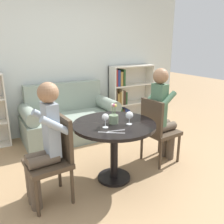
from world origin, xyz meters
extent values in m
plane|color=tan|center=(0.00, 0.00, 0.00)|extent=(16.00, 16.00, 0.00)
cube|color=silver|center=(0.00, 1.94, 1.35)|extent=(5.20, 0.05, 2.70)
cylinder|color=black|center=(0.00, 0.00, 0.70)|extent=(0.96, 0.96, 0.03)
cylinder|color=black|center=(0.00, 0.00, 0.36)|extent=(0.09, 0.09, 0.65)
cylinder|color=black|center=(0.00, 0.00, 0.01)|extent=(0.40, 0.40, 0.03)
cube|color=gray|center=(0.00, 1.47, 0.21)|extent=(1.59, 0.80, 0.42)
cube|color=gray|center=(0.00, 1.79, 0.67)|extent=(1.37, 0.16, 0.50)
cylinder|color=gray|center=(-0.68, 1.47, 0.53)|extent=(0.22, 0.72, 0.22)
cylinder|color=gray|center=(0.68, 1.47, 0.53)|extent=(0.22, 0.72, 0.22)
cube|color=silver|center=(-0.97, 1.76, 0.58)|extent=(0.02, 0.28, 1.16)
cube|color=silver|center=(1.42, 1.89, 0.58)|extent=(0.93, 0.02, 1.16)
cube|color=silver|center=(0.97, 1.76, 0.58)|extent=(0.02, 0.28, 1.16)
cube|color=silver|center=(1.87, 1.76, 0.58)|extent=(0.02, 0.28, 1.16)
cube|color=silver|center=(1.42, 1.76, 0.01)|extent=(0.88, 0.28, 0.02)
cube|color=silver|center=(1.42, 1.76, 0.39)|extent=(0.88, 0.28, 0.02)
cube|color=silver|center=(1.42, 1.76, 0.77)|extent=(0.88, 0.28, 0.02)
cube|color=silver|center=(1.42, 1.76, 1.14)|extent=(0.88, 0.28, 0.02)
cube|color=olive|center=(1.02, 1.75, 0.15)|extent=(0.05, 0.23, 0.26)
cube|color=olive|center=(1.07, 1.75, 0.17)|extent=(0.03, 0.23, 0.29)
cube|color=#234723|center=(1.12, 1.75, 0.18)|extent=(0.04, 0.23, 0.32)
cube|color=#332319|center=(1.17, 1.75, 0.16)|extent=(0.05, 0.23, 0.28)
cube|color=navy|center=(1.23, 1.75, 0.16)|extent=(0.04, 0.23, 0.28)
cube|color=navy|center=(1.29, 1.75, 0.15)|extent=(0.05, 0.23, 0.26)
cube|color=#332319|center=(1.01, 1.75, 0.55)|extent=(0.03, 0.23, 0.29)
cube|color=olive|center=(1.05, 1.75, 0.52)|extent=(0.04, 0.23, 0.24)
cube|color=olive|center=(1.10, 1.75, 0.53)|extent=(0.03, 0.23, 0.26)
cube|color=tan|center=(1.13, 1.75, 0.55)|extent=(0.03, 0.23, 0.29)
cube|color=#332319|center=(1.18, 1.75, 0.54)|extent=(0.05, 0.23, 0.28)
cube|color=#234723|center=(1.23, 1.75, 0.52)|extent=(0.03, 0.23, 0.25)
cube|color=maroon|center=(1.01, 1.75, 0.94)|extent=(0.03, 0.23, 0.32)
cube|color=navy|center=(1.06, 1.75, 0.94)|extent=(0.05, 0.23, 0.32)
cube|color=olive|center=(1.12, 1.75, 0.92)|extent=(0.05, 0.23, 0.28)
cube|color=#234723|center=(1.18, 1.75, 0.94)|extent=(0.04, 0.23, 0.32)
cylinder|color=#473828|center=(-0.98, 0.14, 0.20)|extent=(0.04, 0.04, 0.40)
cylinder|color=#473828|center=(-0.96, -0.22, 0.20)|extent=(0.04, 0.04, 0.40)
cylinder|color=#473828|center=(-0.62, 0.16, 0.20)|extent=(0.04, 0.04, 0.40)
cylinder|color=#473828|center=(-0.60, -0.19, 0.20)|extent=(0.04, 0.04, 0.40)
cube|color=#473828|center=(-0.79, -0.03, 0.42)|extent=(0.45, 0.45, 0.05)
cube|color=#473828|center=(-0.60, -0.01, 0.68)|extent=(0.06, 0.38, 0.45)
cylinder|color=#473828|center=(0.99, -0.07, 0.20)|extent=(0.04, 0.04, 0.40)
cylinder|color=#473828|center=(0.95, 0.29, 0.20)|extent=(0.04, 0.04, 0.40)
cylinder|color=#473828|center=(0.63, -0.10, 0.20)|extent=(0.04, 0.04, 0.40)
cylinder|color=#473828|center=(0.60, 0.25, 0.20)|extent=(0.04, 0.04, 0.40)
cube|color=#473828|center=(0.79, 0.09, 0.42)|extent=(0.46, 0.46, 0.05)
cube|color=#473828|center=(0.60, 0.07, 0.68)|extent=(0.08, 0.38, 0.45)
cylinder|color=brown|center=(-0.95, 0.01, 0.23)|extent=(0.11, 0.11, 0.45)
cylinder|color=brown|center=(-0.95, -0.09, 0.23)|extent=(0.11, 0.11, 0.45)
cylinder|color=brown|center=(-0.84, 0.02, 0.50)|extent=(0.31, 0.13, 0.11)
cylinder|color=brown|center=(-0.84, -0.09, 0.50)|extent=(0.31, 0.13, 0.11)
cube|color=#93A3B2|center=(-0.73, -0.03, 0.78)|extent=(0.13, 0.21, 0.55)
cylinder|color=#93A3B2|center=(-0.74, 0.11, 0.87)|extent=(0.29, 0.09, 0.23)
cylinder|color=#93A3B2|center=(-0.72, -0.16, 0.87)|extent=(0.29, 0.09, 0.23)
sphere|color=#936B4C|center=(-0.73, -0.03, 1.15)|extent=(0.20, 0.20, 0.20)
cylinder|color=brown|center=(0.96, 0.06, 0.23)|extent=(0.11, 0.11, 0.45)
cylinder|color=brown|center=(0.94, 0.17, 0.23)|extent=(0.11, 0.11, 0.45)
cylinder|color=brown|center=(0.85, 0.05, 0.50)|extent=(0.31, 0.14, 0.11)
cylinder|color=brown|center=(0.84, 0.16, 0.50)|extent=(0.31, 0.14, 0.11)
cube|color=#517A5B|center=(0.73, 0.09, 0.80)|extent=(0.14, 0.21, 0.59)
cylinder|color=#517A5B|center=(0.74, -0.04, 0.90)|extent=(0.29, 0.10, 0.23)
cylinder|color=#517A5B|center=(0.72, 0.23, 0.90)|extent=(0.29, 0.10, 0.23)
sphere|color=#936B4C|center=(0.73, 0.09, 1.19)|extent=(0.20, 0.20, 0.20)
cylinder|color=white|center=(-0.15, -0.08, 0.72)|extent=(0.06, 0.06, 0.00)
cylinder|color=white|center=(-0.15, -0.08, 0.76)|extent=(0.01, 0.01, 0.08)
sphere|color=white|center=(-0.15, -0.08, 0.84)|extent=(0.08, 0.08, 0.08)
sphere|color=maroon|center=(-0.15, -0.08, 0.83)|extent=(0.06, 0.06, 0.06)
cylinder|color=white|center=(0.13, -0.12, 0.72)|extent=(0.06, 0.06, 0.00)
cylinder|color=white|center=(0.13, -0.12, 0.76)|extent=(0.01, 0.01, 0.07)
sphere|color=white|center=(0.13, -0.12, 0.82)|extent=(0.09, 0.09, 0.09)
sphere|color=beige|center=(0.13, -0.12, 0.81)|extent=(0.06, 0.06, 0.06)
cylinder|color=gray|center=(-0.01, 0.00, 0.77)|extent=(0.11, 0.11, 0.10)
cylinder|color=#4C7A42|center=(0.00, -0.02, 0.87)|extent=(0.01, 0.00, 0.12)
sphere|color=#EACC4C|center=(0.00, -0.02, 0.93)|extent=(0.04, 0.04, 0.04)
cylinder|color=#4C7A42|center=(-0.01, -0.02, 0.87)|extent=(0.01, 0.00, 0.12)
sphere|color=#D16684|center=(-0.01, -0.02, 0.93)|extent=(0.04, 0.04, 0.04)
cylinder|color=#4C7A42|center=(-0.01, 0.02, 0.87)|extent=(0.01, 0.00, 0.11)
sphere|color=silver|center=(-0.01, 0.02, 0.93)|extent=(0.04, 0.04, 0.04)
cube|color=silver|center=(-0.21, -0.21, 0.72)|extent=(0.16, 0.12, 0.00)
cube|color=silver|center=(-0.10, -0.22, 0.72)|extent=(0.19, 0.05, 0.00)
cube|color=silver|center=(-0.14, -0.27, 0.72)|extent=(0.17, 0.11, 0.00)
camera|label=1|loc=(-1.28, -2.21, 1.61)|focal=38.00mm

